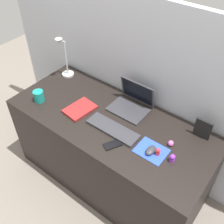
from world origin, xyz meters
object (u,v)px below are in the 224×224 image
object	(u,v)px
picture_frame	(203,129)
coffee_mug	(39,96)
mouse	(151,150)
toy_figurine_purple	(172,158)
cell_phone	(113,145)
notebook_pad	(80,109)
toy_figurine_pink	(171,143)
desk_lamp	(64,59)
keyboard	(113,129)
toy_figurine_red	(158,152)
laptop	(132,102)

from	to	relation	value
picture_frame	coffee_mug	size ratio (longest dim) A/B	1.59
mouse	toy_figurine_purple	world-z (taller)	toy_figurine_purple
mouse	cell_phone	distance (m)	0.26
notebook_pad	cell_phone	bearing A→B (deg)	-10.22
cell_phone	toy_figurine_purple	world-z (taller)	toy_figurine_purple
picture_frame	toy_figurine_pink	bearing A→B (deg)	-121.67
mouse	desk_lamp	xyz separation A→B (m)	(-1.09, 0.30, 0.16)
keyboard	toy_figurine_purple	size ratio (longest dim) A/B	6.70
notebook_pad	keyboard	bearing A→B (deg)	4.14
mouse	toy_figurine_pink	size ratio (longest dim) A/B	2.22
desk_lamp	keyboard	bearing A→B (deg)	-20.59
coffee_mug	keyboard	bearing A→B (deg)	8.60
picture_frame	toy_figurine_red	size ratio (longest dim) A/B	2.50
desk_lamp	laptop	bearing A→B (deg)	0.87
cell_phone	notebook_pad	bearing A→B (deg)	-169.29
mouse	picture_frame	world-z (taller)	picture_frame
desk_lamp	toy_figurine_red	distance (m)	1.18
laptop	toy_figurine_red	world-z (taller)	laptop
mouse	cell_phone	size ratio (longest dim) A/B	0.75
laptop	desk_lamp	bearing A→B (deg)	-179.13
mouse	toy_figurine_pink	xyz separation A→B (m)	(0.08, 0.14, 0.00)
cell_phone	picture_frame	world-z (taller)	picture_frame
toy_figurine_red	toy_figurine_purple	bearing A→B (deg)	6.35
cell_phone	coffee_mug	bearing A→B (deg)	-153.41
notebook_pad	toy_figurine_red	distance (m)	0.72
notebook_pad	toy_figurine_purple	xyz separation A→B (m)	(0.82, -0.00, 0.02)
mouse	toy_figurine_purple	bearing A→B (deg)	8.81
desk_lamp	toy_figurine_red	bearing A→B (deg)	-14.03
keyboard	desk_lamp	bearing A→B (deg)	159.41
coffee_mug	toy_figurine_red	bearing A→B (deg)	5.61
cell_phone	toy_figurine_purple	size ratio (longest dim) A/B	2.09
toy_figurine_purple	toy_figurine_pink	distance (m)	0.14
cell_phone	toy_figurine_red	xyz separation A→B (m)	(0.29, 0.12, 0.03)
cell_phone	desk_lamp	xyz separation A→B (m)	(-0.85, 0.40, 0.18)
laptop	notebook_pad	size ratio (longest dim) A/B	1.25
keyboard	toy_figurine_pink	world-z (taller)	toy_figurine_pink
cell_phone	toy_figurine_pink	bearing A→B (deg)	64.82
notebook_pad	toy_figurine_red	bearing A→B (deg)	5.49
cell_phone	coffee_mug	size ratio (longest dim) A/B	1.35
cell_phone	picture_frame	bearing A→B (deg)	72.78
mouse	desk_lamp	size ratio (longest dim) A/B	0.25
picture_frame	toy_figurine_red	xyz separation A→B (m)	(-0.16, -0.33, -0.04)
keyboard	mouse	size ratio (longest dim) A/B	4.27
cell_phone	coffee_mug	xyz separation A→B (m)	(-0.77, 0.01, 0.04)
cell_phone	notebook_pad	world-z (taller)	notebook_pad
toy_figurine_pink	mouse	bearing A→B (deg)	-119.06
notebook_pad	coffee_mug	bearing A→B (deg)	-154.49
toy_figurine_purple	desk_lamp	bearing A→B (deg)	167.56
mouse	toy_figurine_pink	distance (m)	0.16
notebook_pad	coffee_mug	xyz separation A→B (m)	(-0.34, -0.12, 0.04)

